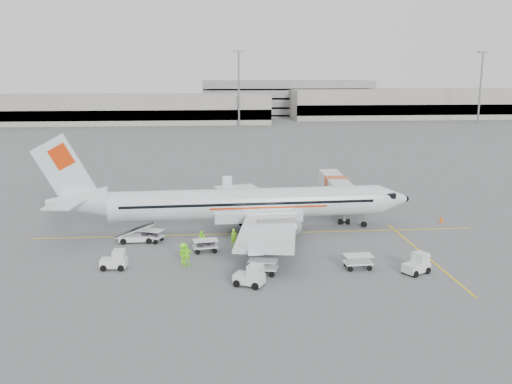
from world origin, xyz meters
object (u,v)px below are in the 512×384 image
aircraft (248,183)px  tug_aft (114,259)px  belt_loader (137,230)px  tug_fore (416,264)px  jet_bridge (335,194)px  tug_mid (249,275)px

aircraft → tug_aft: bearing=-141.1°
belt_loader → tug_fore: 25.50m
jet_bridge → tug_mid: size_ratio=7.02×
aircraft → jet_bridge: bearing=32.5°
aircraft → tug_aft: aircraft is taller
belt_loader → jet_bridge: bearing=25.6°
tug_fore → tug_aft: tug_fore is taller
belt_loader → tug_aft: size_ratio=2.09×
belt_loader → tug_mid: bearing=-51.4°
belt_loader → tug_mid: 15.56m
belt_loader → tug_fore: size_ratio=2.05×
tug_fore → tug_aft: size_ratio=1.02×
tug_aft → tug_mid: bearing=-18.7°
jet_bridge → belt_loader: jet_bridge is taller
belt_loader → tug_mid: size_ratio=1.98×
jet_bridge → tug_aft: 28.51m
jet_bridge → tug_aft: bearing=-138.7°
aircraft → tug_fore: (12.46, -13.49, -4.12)m
jet_bridge → tug_fore: size_ratio=7.25×
jet_bridge → belt_loader: size_ratio=3.54×
tug_fore → tug_mid: bearing=156.5°
tug_fore → tug_mid: 13.53m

